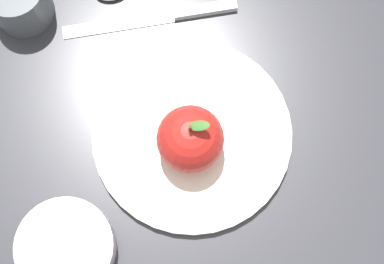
% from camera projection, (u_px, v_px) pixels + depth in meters
% --- Properties ---
extents(ground_plane, '(2.40, 2.40, 0.00)m').
position_uv_depth(ground_plane, '(177.00, 121.00, 0.72)').
color(ground_plane, '#2D2D33').
extents(dinner_plate, '(0.25, 0.25, 0.01)m').
position_uv_depth(dinner_plate, '(192.00, 134.00, 0.71)').
color(dinner_plate, silver).
rests_on(dinner_plate, ground_plane).
extents(apple, '(0.08, 0.08, 0.09)m').
position_uv_depth(apple, '(190.00, 139.00, 0.66)').
color(apple, '#B21E19').
rests_on(apple, dinner_plate).
extents(side_bowl, '(0.11, 0.11, 0.03)m').
position_uv_depth(side_bowl, '(66.00, 247.00, 0.66)').
color(side_bowl, silver).
rests_on(side_bowl, ground_plane).
extents(knife, '(0.23, 0.03, 0.01)m').
position_uv_depth(knife, '(166.00, 16.00, 0.76)').
color(knife, silver).
rests_on(knife, ground_plane).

